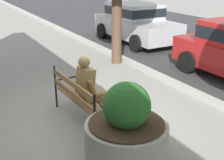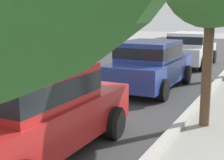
# 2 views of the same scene
# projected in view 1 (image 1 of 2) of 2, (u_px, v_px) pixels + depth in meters

# --- Properties ---
(ground_plane) EXTENTS (80.00, 80.00, 0.00)m
(ground_plane) POSITION_uv_depth(u_px,v_px,m) (83.00, 122.00, 5.97)
(ground_plane) COLOR gray
(curb_stone) EXTENTS (60.00, 0.20, 0.12)m
(curb_stone) POSITION_uv_depth(u_px,v_px,m) (192.00, 91.00, 7.28)
(curb_stone) COLOR #B2AFA8
(curb_stone) RESTS_ON ground
(park_bench) EXTENTS (1.82, 0.60, 0.95)m
(park_bench) POSITION_uv_depth(u_px,v_px,m) (80.00, 96.00, 5.80)
(park_bench) COLOR olive
(park_bench) RESTS_ON ground
(bronze_statue_seated) EXTENTS (0.62, 0.79, 1.37)m
(bronze_statue_seated) POSITION_uv_depth(u_px,v_px,m) (93.00, 90.00, 5.76)
(bronze_statue_seated) COLOR olive
(bronze_statue_seated) RESTS_ON ground
(concrete_planter) EXTENTS (1.29, 1.29, 1.32)m
(concrete_planter) POSITION_uv_depth(u_px,v_px,m) (126.00, 133.00, 4.61)
(concrete_planter) COLOR gray
(concrete_planter) RESTS_ON ground
(parked_car_silver) EXTENTS (4.11, 1.93, 1.56)m
(parked_car_silver) POSITION_uv_depth(u_px,v_px,m) (135.00, 21.00, 12.19)
(parked_car_silver) COLOR #B7B7BC
(parked_car_silver) RESTS_ON ground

